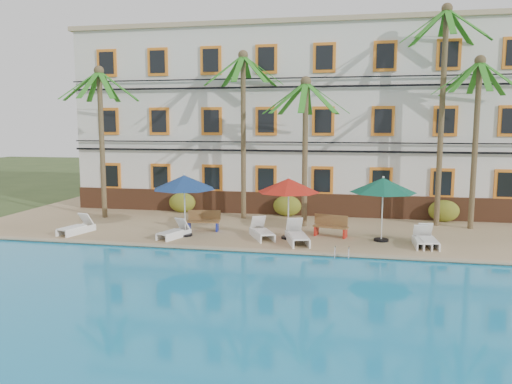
% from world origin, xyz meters
% --- Properties ---
extents(ground, '(100.00, 100.00, 0.00)m').
position_xyz_m(ground, '(0.00, 0.00, 0.00)').
color(ground, '#384C23').
rests_on(ground, ground).
extents(pool_deck, '(30.00, 12.00, 0.25)m').
position_xyz_m(pool_deck, '(0.00, 5.00, 0.12)').
color(pool_deck, tan).
rests_on(pool_deck, ground).
extents(swimming_pool, '(26.00, 12.00, 0.20)m').
position_xyz_m(swimming_pool, '(0.00, -7.00, 0.10)').
color(swimming_pool, '#1A8EC7').
rests_on(swimming_pool, ground).
extents(pool_coping, '(30.00, 0.35, 0.06)m').
position_xyz_m(pool_coping, '(0.00, -0.90, 0.28)').
color(pool_coping, tan).
rests_on(pool_coping, pool_deck).
extents(hotel_building, '(25.40, 6.44, 10.22)m').
position_xyz_m(hotel_building, '(0.00, 9.98, 5.37)').
color(hotel_building, silver).
rests_on(hotel_building, pool_deck).
extents(palm_a, '(4.07, 4.07, 7.77)m').
position_xyz_m(palm_a, '(-9.63, 4.40, 5.23)').
color(palm_a, brown).
rests_on(palm_a, pool_deck).
extents(palm_b, '(4.07, 4.07, 8.50)m').
position_xyz_m(palm_b, '(-2.44, 5.59, 5.65)').
color(palm_b, brown).
rests_on(palm_b, pool_deck).
extents(palm_c, '(4.07, 4.07, 7.04)m').
position_xyz_m(palm_c, '(0.85, 4.20, 4.80)').
color(palm_c, brown).
rests_on(palm_c, pool_deck).
extents(palm_d, '(4.07, 4.07, 10.33)m').
position_xyz_m(palm_d, '(7.10, 5.61, 6.68)').
color(palm_d, brown).
rests_on(palm_d, pool_deck).
extents(palm_e, '(4.07, 4.07, 7.92)m').
position_xyz_m(palm_e, '(8.55, 5.14, 5.32)').
color(palm_e, brown).
rests_on(palm_e, pool_deck).
extents(shrub_left, '(1.50, 0.90, 1.10)m').
position_xyz_m(shrub_left, '(-6.14, 6.60, 0.80)').
color(shrub_left, '#31631C').
rests_on(shrub_left, pool_deck).
extents(shrub_mid, '(1.50, 0.90, 1.10)m').
position_xyz_m(shrub_mid, '(-0.29, 6.60, 0.80)').
color(shrub_mid, '#31631C').
rests_on(shrub_mid, pool_deck).
extents(shrub_right, '(1.50, 0.90, 1.10)m').
position_xyz_m(shrub_right, '(7.59, 6.60, 0.80)').
color(shrub_right, '#31631C').
rests_on(shrub_right, pool_deck).
extents(umbrella_blue, '(2.75, 2.75, 2.74)m').
position_xyz_m(umbrella_blue, '(-4.05, 1.08, 2.59)').
color(umbrella_blue, black).
rests_on(umbrella_blue, pool_deck).
extents(umbrella_red, '(2.67, 2.67, 2.67)m').
position_xyz_m(umbrella_red, '(0.45, 1.43, 2.53)').
color(umbrella_red, black).
rests_on(umbrella_red, pool_deck).
extents(umbrella_green, '(2.74, 2.74, 2.73)m').
position_xyz_m(umbrella_green, '(4.33, 1.75, 2.58)').
color(umbrella_green, black).
rests_on(umbrella_green, pool_deck).
extents(lounger_a, '(1.07, 1.89, 0.85)m').
position_xyz_m(lounger_a, '(-8.98, 0.62, 0.52)').
color(lounger_a, white).
rests_on(lounger_a, pool_deck).
extents(lounger_b, '(1.13, 1.78, 0.79)m').
position_xyz_m(lounger_b, '(-4.39, 0.66, 0.51)').
color(lounger_b, white).
rests_on(lounger_b, pool_deck).
extents(lounger_c, '(1.43, 1.97, 0.88)m').
position_xyz_m(lounger_c, '(-0.68, 1.32, 0.54)').
color(lounger_c, white).
rests_on(lounger_c, pool_deck).
extents(lounger_d, '(1.28, 2.15, 0.96)m').
position_xyz_m(lounger_d, '(0.90, 0.77, 0.56)').
color(lounger_d, white).
rests_on(lounger_d, pool_deck).
extents(lounger_e, '(0.62, 1.68, 0.79)m').
position_xyz_m(lounger_e, '(5.87, 1.15, 0.51)').
color(lounger_e, white).
rests_on(lounger_e, pool_deck).
extents(lounger_f, '(0.75, 1.84, 0.85)m').
position_xyz_m(lounger_f, '(6.10, 1.25, 0.53)').
color(lounger_f, white).
rests_on(lounger_f, pool_deck).
extents(bench_left, '(1.55, 0.65, 0.93)m').
position_xyz_m(bench_left, '(-3.58, 2.26, 0.72)').
color(bench_left, olive).
rests_on(bench_left, pool_deck).
extents(bench_right, '(1.57, 0.85, 0.93)m').
position_xyz_m(bench_right, '(2.23, 2.25, 0.72)').
color(bench_right, olive).
rests_on(bench_right, pool_deck).
extents(pool_ladder, '(0.54, 0.74, 0.74)m').
position_xyz_m(pool_ladder, '(2.78, -1.00, 0.25)').
color(pool_ladder, silver).
rests_on(pool_ladder, ground).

